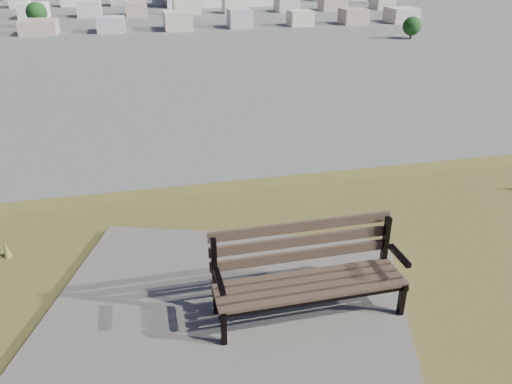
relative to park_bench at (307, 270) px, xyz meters
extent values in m
cube|color=#453328|center=(0.00, -0.25, -0.08)|extent=(1.61, 0.09, 0.03)
cube|color=#453328|center=(0.00, -0.15, -0.08)|extent=(1.61, 0.09, 0.03)
cube|color=#453328|center=(0.00, -0.04, -0.08)|extent=(1.61, 0.09, 0.03)
cube|color=#453328|center=(0.00, 0.07, -0.08)|extent=(1.61, 0.09, 0.03)
cube|color=#453328|center=(0.00, 0.14, 0.06)|extent=(1.61, 0.05, 0.09)
cube|color=#453328|center=(0.00, 0.16, 0.19)|extent=(1.61, 0.05, 0.09)
cube|color=#453328|center=(0.00, 0.18, 0.32)|extent=(1.61, 0.05, 0.09)
cube|color=black|center=(-0.76, -0.28, -0.28)|extent=(0.05, 0.05, 0.39)
cube|color=black|center=(-0.77, 0.11, -0.06)|extent=(0.05, 0.05, 0.82)
cube|color=black|center=(-0.77, -0.10, -0.11)|extent=(0.05, 0.45, 0.04)
cube|color=black|center=(-0.77, -0.14, 0.11)|extent=(0.05, 0.32, 0.04)
cube|color=black|center=(0.77, -0.26, -0.28)|extent=(0.05, 0.05, 0.39)
cube|color=black|center=(0.77, 0.12, -0.06)|extent=(0.05, 0.05, 0.82)
cube|color=black|center=(0.77, -0.09, -0.11)|extent=(0.05, 0.45, 0.04)
cube|color=black|center=(0.77, -0.13, 0.11)|extent=(0.05, 0.32, 0.04)
cube|color=black|center=(0.00, -0.26, -0.12)|extent=(1.61, 0.05, 0.04)
cube|color=black|center=(0.00, 0.08, -0.12)|extent=(1.61, 0.05, 0.04)
cone|color=brown|center=(-2.75, 1.58, -0.38)|extent=(0.08, 0.08, 0.19)
cube|color=beige|center=(-34.85, 198.58, -21.97)|extent=(11.00, 11.00, 7.00)
cube|color=beige|center=(-10.85, 198.58, -21.97)|extent=(11.00, 11.00, 7.00)
cube|color=#AAABAF|center=(13.15, 198.58, -21.97)|extent=(11.00, 11.00, 7.00)
cube|color=#C3B49E|center=(37.15, 198.58, -21.97)|extent=(11.00, 11.00, 7.00)
cube|color=tan|center=(61.15, 198.58, -21.97)|extent=(11.00, 11.00, 7.00)
cube|color=silver|center=(85.15, 198.58, -21.97)|extent=(11.00, 11.00, 7.00)
cube|color=beige|center=(109.15, 198.58, -21.97)|extent=(11.00, 11.00, 7.00)
cube|color=#AAABAF|center=(-46.85, 248.58, -21.97)|extent=(11.00, 11.00, 7.00)
cube|color=#C3B49E|center=(-22.85, 248.58, -21.97)|extent=(11.00, 11.00, 7.00)
cube|color=tan|center=(1.15, 248.58, -21.97)|extent=(11.00, 11.00, 7.00)
cube|color=silver|center=(25.15, 248.58, -21.97)|extent=(11.00, 11.00, 7.00)
cube|color=beige|center=(49.15, 248.58, -21.97)|extent=(11.00, 11.00, 7.00)
cube|color=silver|center=(73.15, 248.58, -21.97)|extent=(11.00, 11.00, 7.00)
cube|color=beige|center=(97.15, 248.58, -21.97)|extent=(11.00, 11.00, 7.00)
cube|color=beige|center=(121.15, 248.58, -21.97)|extent=(11.00, 11.00, 7.00)
cube|color=silver|center=(-58.85, 298.58, -21.97)|extent=(11.00, 11.00, 7.00)
cube|color=beige|center=(-34.85, 298.58, -21.97)|extent=(11.00, 11.00, 7.00)
cylinder|color=#38221C|center=(91.15, 158.58, -24.42)|extent=(0.80, 0.80, 2.10)
sphere|color=#173211|center=(91.15, 158.58, -21.27)|extent=(6.30, 6.30, 6.30)
cylinder|color=#38221C|center=(-38.85, 218.58, -24.12)|extent=(0.80, 0.80, 2.70)
sphere|color=#173211|center=(-38.85, 218.58, -20.07)|extent=(8.10, 8.10, 8.10)
cylinder|color=#38221C|center=(131.15, 278.58, -24.50)|extent=(0.80, 0.80, 1.95)
cylinder|color=#38221C|center=(41.15, 298.58, -24.42)|extent=(0.80, 0.80, 2.10)
camera|label=1|loc=(-1.20, -3.30, 2.43)|focal=35.00mm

